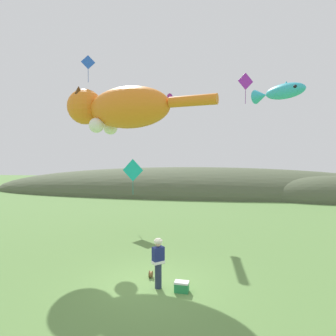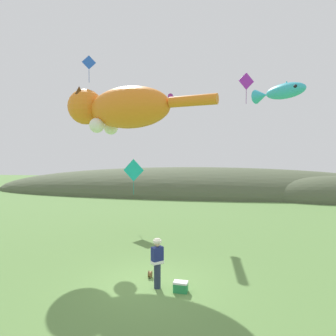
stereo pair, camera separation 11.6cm
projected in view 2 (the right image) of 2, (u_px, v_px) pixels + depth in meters
The scene contains 11 objects.
ground_plane at pixel (150, 284), 10.95m from camera, with size 120.00×120.00×0.00m, color #5B8442.
distant_hill_ridge at pixel (217, 194), 38.24m from camera, with size 57.67×15.66×6.74m.
festival_attendant at pixel (157, 262), 10.62m from camera, with size 0.48×0.48×1.77m.
kite_spool at pixel (150, 274), 11.56m from camera, with size 0.13×0.27×0.27m.
picnic_cooler at pixel (181, 287), 10.34m from camera, with size 0.51×0.36×0.36m.
kite_giant_cat at pixel (120, 109), 16.65m from camera, with size 8.74×3.56×2.70m.
kite_fish_windsock at pixel (280, 92), 14.61m from camera, with size 2.50×2.47×0.85m.
kite_tube_streamer at pixel (173, 100), 22.38m from camera, with size 0.52×2.83×0.44m.
kite_diamond_blue at pixel (89, 63), 20.44m from camera, with size 0.88×0.40×1.85m.
kite_diamond_violet at pixel (246, 81), 19.38m from camera, with size 1.01×0.49×2.02m.
kite_diamond_teal at pixel (134, 170), 20.25m from camera, with size 1.50×0.27×2.42m.
Camera 2 is at (2.42, -10.53, 4.66)m, focal length 32.00 mm.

